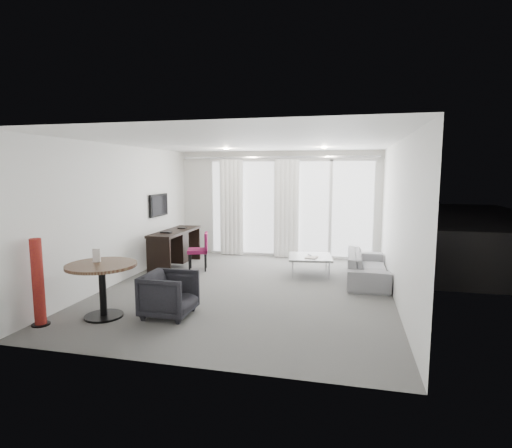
% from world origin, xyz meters
% --- Properties ---
extents(floor, '(5.00, 6.00, 0.00)m').
position_xyz_m(floor, '(0.00, 0.00, 0.00)').
color(floor, '#5A5956').
rests_on(floor, ground).
extents(ceiling, '(5.00, 6.00, 0.00)m').
position_xyz_m(ceiling, '(0.00, 0.00, 2.60)').
color(ceiling, white).
rests_on(ceiling, ground).
extents(wall_left, '(0.00, 6.00, 2.60)m').
position_xyz_m(wall_left, '(-2.50, 0.00, 1.30)').
color(wall_left, silver).
rests_on(wall_left, ground).
extents(wall_right, '(0.00, 6.00, 2.60)m').
position_xyz_m(wall_right, '(2.50, 0.00, 1.30)').
color(wall_right, silver).
rests_on(wall_right, ground).
extents(wall_front, '(5.00, 0.00, 2.60)m').
position_xyz_m(wall_front, '(0.00, -3.00, 1.30)').
color(wall_front, silver).
rests_on(wall_front, ground).
extents(window_panel, '(4.00, 0.02, 2.38)m').
position_xyz_m(window_panel, '(0.30, 2.98, 1.20)').
color(window_panel, white).
rests_on(window_panel, ground).
extents(window_frame, '(4.10, 0.06, 2.44)m').
position_xyz_m(window_frame, '(0.30, 2.97, 1.20)').
color(window_frame, white).
rests_on(window_frame, ground).
extents(curtain_left, '(0.60, 0.20, 2.38)m').
position_xyz_m(curtain_left, '(-1.15, 2.82, 1.20)').
color(curtain_left, white).
rests_on(curtain_left, ground).
extents(curtain_right, '(0.60, 0.20, 2.38)m').
position_xyz_m(curtain_right, '(0.25, 2.82, 1.20)').
color(curtain_right, white).
rests_on(curtain_right, ground).
extents(curtain_track, '(4.80, 0.04, 0.04)m').
position_xyz_m(curtain_track, '(0.00, 2.82, 2.45)').
color(curtain_track, '#B2B2B7').
rests_on(curtain_track, ceiling).
extents(downlight_a, '(0.12, 0.12, 0.02)m').
position_xyz_m(downlight_a, '(-0.90, 1.60, 2.59)').
color(downlight_a, '#FFE0B2').
rests_on(downlight_a, ceiling).
extents(downlight_b, '(0.12, 0.12, 0.02)m').
position_xyz_m(downlight_b, '(1.20, 1.60, 2.59)').
color(downlight_b, '#FFE0B2').
rests_on(downlight_b, ceiling).
extents(desk, '(0.54, 1.73, 0.81)m').
position_xyz_m(desk, '(-1.99, 1.26, 0.41)').
color(desk, black).
rests_on(desk, floor).
extents(tv, '(0.05, 0.80, 0.50)m').
position_xyz_m(tv, '(-2.46, 1.45, 1.35)').
color(tv, black).
rests_on(tv, wall_left).
extents(desk_chair, '(0.55, 0.53, 0.81)m').
position_xyz_m(desk_chair, '(-1.40, 1.10, 0.41)').
color(desk_chair, maroon).
rests_on(desk_chair, floor).
extents(round_table, '(1.03, 1.03, 0.79)m').
position_xyz_m(round_table, '(-1.70, -1.87, 0.39)').
color(round_table, '#473020').
rests_on(round_table, floor).
extents(menu_card, '(0.11, 0.05, 0.20)m').
position_xyz_m(menu_card, '(-1.82, -1.79, 0.72)').
color(menu_card, white).
rests_on(menu_card, round_table).
extents(red_lamp, '(0.25, 0.25, 1.21)m').
position_xyz_m(red_lamp, '(-2.36, -2.34, 0.60)').
color(red_lamp, maroon).
rests_on(red_lamp, floor).
extents(tub_armchair, '(0.71, 0.69, 0.65)m').
position_xyz_m(tub_armchair, '(-0.78, -1.61, 0.32)').
color(tub_armchair, black).
rests_on(tub_armchair, floor).
extents(coffee_table, '(0.97, 0.97, 0.39)m').
position_xyz_m(coffee_table, '(0.99, 1.25, 0.19)').
color(coffee_table, gray).
rests_on(coffee_table, floor).
extents(remote, '(0.11, 0.18, 0.02)m').
position_xyz_m(remote, '(0.98, 1.25, 0.36)').
color(remote, black).
rests_on(remote, coffee_table).
extents(magazine, '(0.24, 0.28, 0.01)m').
position_xyz_m(magazine, '(1.03, 1.09, 0.36)').
color(magazine, gray).
rests_on(magazine, coffee_table).
extents(sofa, '(0.75, 1.91, 0.56)m').
position_xyz_m(sofa, '(2.11, 1.03, 0.28)').
color(sofa, gray).
rests_on(sofa, floor).
extents(terrace_slab, '(5.60, 3.00, 0.12)m').
position_xyz_m(terrace_slab, '(0.30, 4.50, -0.06)').
color(terrace_slab, '#4D4D50').
rests_on(terrace_slab, ground).
extents(rattan_chair_a, '(0.65, 0.65, 0.73)m').
position_xyz_m(rattan_chair_a, '(1.26, 3.76, 0.37)').
color(rattan_chair_a, brown).
rests_on(rattan_chair_a, terrace_slab).
extents(rattan_chair_b, '(0.54, 0.54, 0.74)m').
position_xyz_m(rattan_chair_b, '(2.27, 5.00, 0.37)').
color(rattan_chair_b, brown).
rests_on(rattan_chair_b, terrace_slab).
extents(rattan_table, '(0.54, 0.54, 0.48)m').
position_xyz_m(rattan_table, '(1.27, 3.69, 0.24)').
color(rattan_table, brown).
rests_on(rattan_table, terrace_slab).
extents(balustrade, '(5.50, 0.06, 1.05)m').
position_xyz_m(balustrade, '(0.30, 5.95, 0.50)').
color(balustrade, '#B2B2B7').
rests_on(balustrade, terrace_slab).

